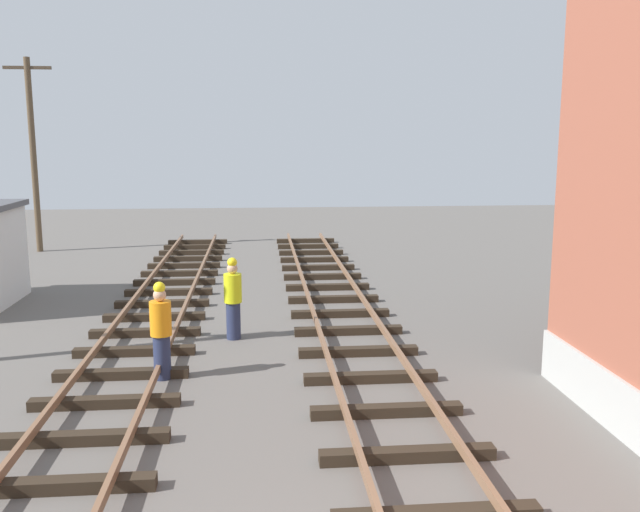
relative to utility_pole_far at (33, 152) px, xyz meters
The scene contains 3 objects.
utility_pole_far is the anchor object (origin of this frame).
track_worker_foreground 15.63m from the utility_pole_far, 57.64° to the right, with size 0.40×0.40×1.87m.
track_worker_distant 17.21m from the utility_pole_far, 65.75° to the right, with size 0.40×0.40×1.87m.
Camera 1 is at (-1.30, -4.82, 4.47)m, focal length 38.04 mm.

